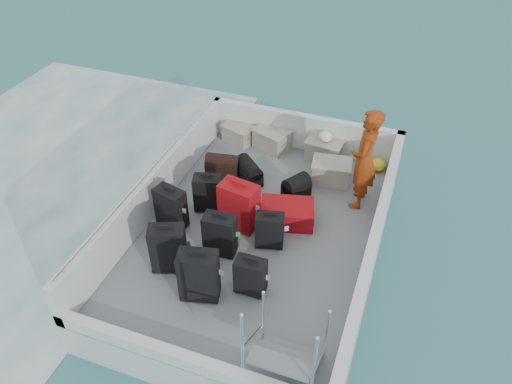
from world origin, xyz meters
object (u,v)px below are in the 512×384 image
crate_1 (271,140)px  passenger (364,160)px  suitcase_7 (270,231)px  crate_2 (324,151)px  suitcase_6 (250,277)px  crate_0 (239,134)px  suitcase_1 (171,208)px  suitcase_2 (208,193)px  suitcase_5 (239,206)px  crate_3 (331,173)px  suitcase_0 (168,249)px  suitcase_8 (287,213)px  suitcase_4 (220,235)px  suitcase_3 (199,276)px

crate_1 → passenger: size_ratio=0.36×
suitcase_7 → crate_2: size_ratio=0.95×
suitcase_6 → crate_0: (-1.49, 3.33, -0.12)m
suitcase_1 → suitcase_6: suitcase_1 is taller
suitcase_2 → crate_0: size_ratio=1.17×
suitcase_2 → suitcase_5: (0.60, -0.19, 0.07)m
crate_0 → crate_3: 2.03m
suitcase_0 → suitcase_6: size_ratio=1.31×
suitcase_0 → suitcase_1: bearing=93.5°
suitcase_2 → suitcase_6: suitcase_2 is taller
suitcase_5 → crate_1: suitcase_5 is taller
suitcase_8 → crate_1: bearing=10.7°
suitcase_4 → suitcase_8: suitcase_4 is taller
suitcase_4 → crate_1: (-0.17, 2.80, -0.15)m
suitcase_2 → crate_1: size_ratio=1.03×
crate_0 → suitcase_1: bearing=-92.0°
suitcase_2 → crate_0: (-0.27, 1.98, -0.15)m
suitcase_4 → crate_3: 2.45m
passenger → suitcase_4: bearing=-42.7°
suitcase_6 → suitcase_8: 1.50m
suitcase_1 → suitcase_4: suitcase_1 is taller
suitcase_0 → crate_3: suitcase_0 is taller
suitcase_2 → suitcase_8: 1.28m
suitcase_0 → suitcase_7: size_ratio=1.29×
suitcase_5 → crate_0: bearing=121.3°
suitcase_5 → crate_2: 2.32m
suitcase_6 → suitcase_7: size_ratio=0.98×
suitcase_0 → suitcase_3: size_ratio=0.97×
passenger → suitcase_6: bearing=-23.1°
suitcase_1 → suitcase_5: 1.03m
suitcase_3 → suitcase_7: suitcase_3 is taller
crate_0 → crate_1: crate_1 is taller
passenger → suitcase_5: bearing=-54.0°
crate_1 → crate_3: 1.41m
suitcase_2 → crate_2: suitcase_2 is taller
suitcase_6 → passenger: (0.99, 2.33, 0.57)m
suitcase_1 → suitcase_5: suitcase_5 is taller
crate_0 → suitcase_2: bearing=-82.2°
suitcase_4 → crate_0: (-0.83, 2.80, -0.17)m
suitcase_8 → crate_2: bearing=-18.7°
suitcase_4 → crate_1: size_ratio=1.11×
suitcase_1 → suitcase_8: bearing=37.0°
suitcase_0 → suitcase_1: size_ratio=1.08×
crate_0 → crate_1: 0.66m
suitcase_2 → suitcase_4: (0.56, -0.82, 0.02)m
crate_1 → passenger: 2.18m
suitcase_5 → suitcase_6: 1.32m
crate_1 → suitcase_1: bearing=-106.5°
suitcase_1 → suitcase_3: size_ratio=0.89×
suitcase_6 → passenger: bearing=66.1°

